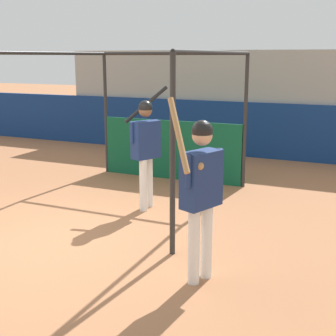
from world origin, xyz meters
The scene contains 7 objects.
ground_plane centered at (0.00, 0.00, 0.00)m, with size 60.00×60.00×0.00m, color #9E6642.
outfield_wall centered at (0.00, 6.52, 0.68)m, with size 24.00×0.12×1.36m.
bleacher_section centered at (0.00, 7.79, 1.32)m, with size 8.15×2.40×2.64m.
batting_cage centered at (0.14, 3.06, 1.15)m, with size 3.09×3.52×2.54m.
player_batter centered at (0.53, 1.81, 1.08)m, with size 0.64×0.98×1.97m.
player_waiting centered at (2.21, -0.25, 1.10)m, with size 0.52×0.80×2.05m.
baseball centered at (1.11, 3.17, 0.04)m, with size 0.07×0.07×0.07m.
Camera 1 is at (3.84, -4.81, 2.45)m, focal length 50.00 mm.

